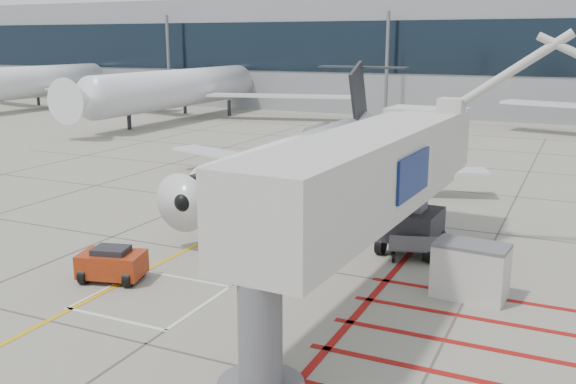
% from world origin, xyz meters
% --- Properties ---
extents(ground_plane, '(260.00, 260.00, 0.00)m').
position_xyz_m(ground_plane, '(0.00, 0.00, 0.00)').
color(ground_plane, gray).
rests_on(ground_plane, ground).
extents(regional_jet, '(21.79, 27.40, 7.15)m').
position_xyz_m(regional_jet, '(-3.85, 13.39, 3.58)').
color(regional_jet, silver).
rests_on(regional_jet, ground_plane).
extents(jet_bridge, '(10.08, 19.82, 7.77)m').
position_xyz_m(jet_bridge, '(4.67, 1.66, 3.88)').
color(jet_bridge, beige).
rests_on(jet_bridge, ground_plane).
extents(pushback_tug, '(2.63, 2.01, 1.36)m').
position_xyz_m(pushback_tug, '(-4.36, -0.26, 0.68)').
color(pushback_tug, '#9A2C0E').
rests_on(pushback_tug, ground_plane).
extents(baggage_cart, '(2.22, 1.74, 1.23)m').
position_xyz_m(baggage_cart, '(5.27, 6.79, 0.61)').
color(baggage_cart, '#505055').
rests_on(baggage_cart, ground_plane).
extents(ground_power_unit, '(2.59, 1.66, 1.95)m').
position_xyz_m(ground_power_unit, '(8.07, 3.76, 0.98)').
color(ground_power_unit, beige).
rests_on(ground_power_unit, ground_plane).
extents(cone_nose, '(0.35, 0.35, 0.48)m').
position_xyz_m(cone_nose, '(-2.27, 6.28, 0.24)').
color(cone_nose, '#FF530D').
rests_on(cone_nose, ground_plane).
extents(cone_side, '(0.37, 0.37, 0.52)m').
position_xyz_m(cone_side, '(2.27, 4.01, 0.26)').
color(cone_side, '#E03F0B').
rests_on(cone_side, ground_plane).
extents(bg_aircraft_a, '(36.78, 40.86, 12.26)m').
position_xyz_m(bg_aircraft_a, '(-54.72, 46.00, 6.13)').
color(bg_aircraft_a, silver).
rests_on(bg_aircraft_a, ground_plane).
extents(bg_aircraft_b, '(37.53, 41.70, 12.51)m').
position_xyz_m(bg_aircraft_b, '(-30.50, 46.00, 6.25)').
color(bg_aircraft_b, silver).
rests_on(bg_aircraft_b, ground_plane).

